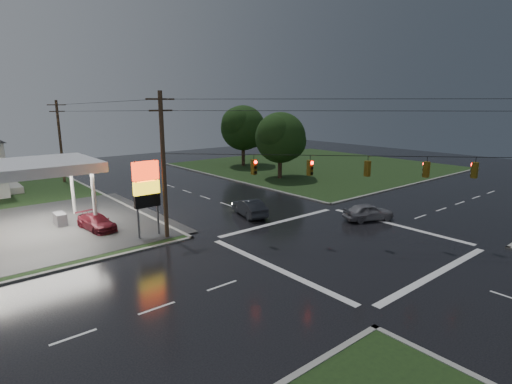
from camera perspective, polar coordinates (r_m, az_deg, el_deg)
ground at (r=30.44m, az=12.50°, el=-7.14°), size 120.00×120.00×0.00m
grass_ne at (r=66.10m, az=8.67°, el=3.68°), size 36.00×36.00×0.08m
pylon_sign at (r=31.08m, az=-15.40°, el=0.79°), size 2.00×0.35×6.00m
utility_pole_nw at (r=30.31m, az=-13.08°, el=3.92°), size 2.20×0.32×11.00m
utility_pole_n at (r=57.13m, az=-26.18°, el=6.64°), size 2.20×0.32×10.50m
traffic_signals at (r=28.94m, az=13.16°, el=5.03°), size 26.87×26.87×1.47m
tree_ne_near at (r=54.21m, az=3.61°, el=7.74°), size 7.99×6.80×8.98m
tree_ne_far at (r=65.22m, az=-1.75°, el=9.12°), size 8.46×7.20×9.80m
car_north at (r=36.53m, az=-0.95°, el=-2.22°), size 2.82×5.01×1.56m
car_crossing at (r=36.56m, az=15.75°, el=-2.74°), size 4.78×3.40×1.51m
car_pump at (r=35.08m, az=-21.84°, el=-4.02°), size 2.35×4.60×1.28m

